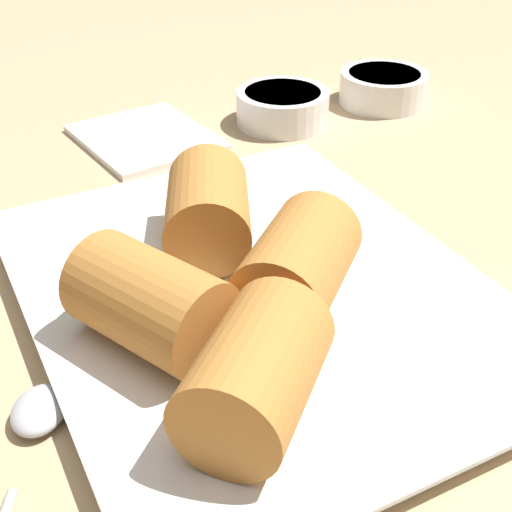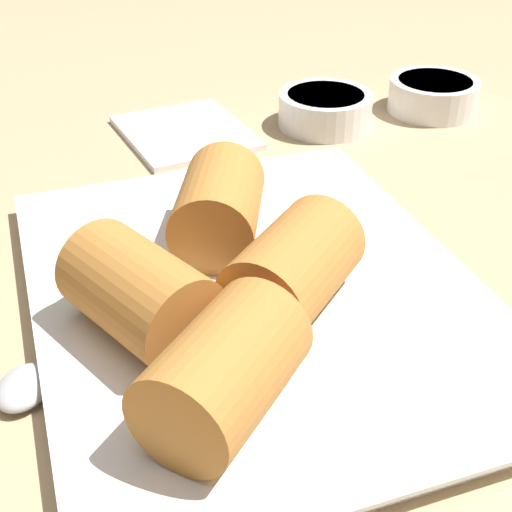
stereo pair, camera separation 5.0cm
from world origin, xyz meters
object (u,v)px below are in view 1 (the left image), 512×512
object	(u,v)px
dipping_bowl_far	(383,87)
napkin	(146,138)
serving_plate	(256,295)
dipping_bowl_near	(283,106)
spoon	(30,437)

from	to	relation	value
dipping_bowl_far	napkin	world-z (taller)	dipping_bowl_far
serving_plate	napkin	size ratio (longest dim) A/B	2.43
serving_plate	dipping_bowl_near	xyz separation A→B (cm)	(-24.81, 15.69, 0.99)
dipping_bowl_far	serving_plate	bearing A→B (deg)	-48.01
dipping_bowl_near	spoon	world-z (taller)	dipping_bowl_near
serving_plate	dipping_bowl_near	distance (cm)	29.37
spoon	napkin	world-z (taller)	spoon
napkin	dipping_bowl_near	bearing A→B (deg)	80.85
serving_plate	dipping_bowl_far	size ratio (longest dim) A/B	3.81
serving_plate	spoon	xyz separation A→B (cm)	(5.06, -15.15, -0.19)
dipping_bowl_far	spoon	world-z (taller)	dipping_bowl_far
dipping_bowl_near	napkin	size ratio (longest dim) A/B	0.64
dipping_bowl_near	napkin	world-z (taller)	dipping_bowl_near
dipping_bowl_near	dipping_bowl_far	distance (cm)	11.78
serving_plate	dipping_bowl_near	bearing A→B (deg)	147.68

